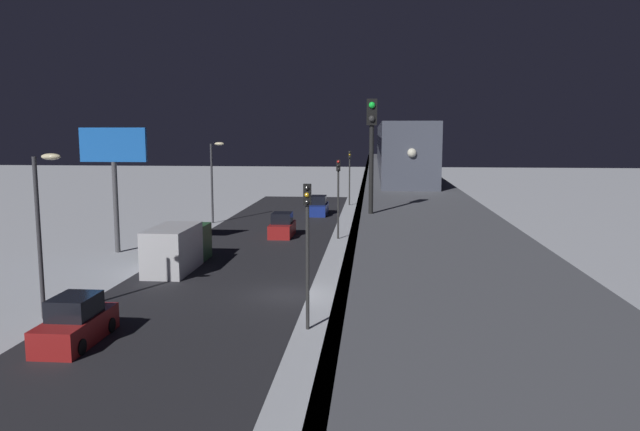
{
  "coord_description": "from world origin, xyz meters",
  "views": [
    {
      "loc": [
        -4.48,
        31.13,
        8.6
      ],
      "look_at": [
        -0.57,
        -13.31,
        2.45
      ],
      "focal_mm": 34.13,
      "sensor_mm": 36.0,
      "label": 1
    }
  ],
  "objects_px": {
    "traffic_light_far": "(350,170)",
    "sedan_blue": "(319,207)",
    "rail_signal": "(372,136)",
    "sedan_red_2": "(282,227)",
    "sedan_red": "(76,324)",
    "traffic_light_near": "(307,235)",
    "box_truck": "(178,247)",
    "subway_train": "(397,146)",
    "traffic_light_mid": "(338,187)",
    "commercial_billboard": "(114,157)"
  },
  "relations": [
    {
      "from": "rail_signal",
      "to": "sedan_red",
      "type": "distance_m",
      "value": 14.36
    },
    {
      "from": "box_truck",
      "to": "subway_train",
      "type": "bearing_deg",
      "value": -141.79
    },
    {
      "from": "sedan_red",
      "to": "commercial_billboard",
      "type": "bearing_deg",
      "value": -71.47
    },
    {
      "from": "sedan_red",
      "to": "traffic_light_near",
      "type": "height_order",
      "value": "traffic_light_near"
    },
    {
      "from": "subway_train",
      "to": "traffic_light_mid",
      "type": "height_order",
      "value": "subway_train"
    },
    {
      "from": "sedan_red_2",
      "to": "traffic_light_mid",
      "type": "xyz_separation_m",
      "value": [
        -4.7,
        0.8,
        3.4
      ]
    },
    {
      "from": "sedan_blue",
      "to": "commercial_billboard",
      "type": "distance_m",
      "value": 25.55
    },
    {
      "from": "subway_train",
      "to": "sedan_red_2",
      "type": "xyz_separation_m",
      "value": [
        9.34,
        -1.29,
        -6.71
      ]
    },
    {
      "from": "subway_train",
      "to": "sedan_blue",
      "type": "xyz_separation_m",
      "value": [
        7.54,
        -14.93,
        -6.71
      ]
    },
    {
      "from": "sedan_red_2",
      "to": "box_truck",
      "type": "relative_size",
      "value": 0.55
    },
    {
      "from": "sedan_blue",
      "to": "traffic_light_mid",
      "type": "xyz_separation_m",
      "value": [
        -2.9,
        14.44,
        3.4
      ]
    },
    {
      "from": "box_truck",
      "to": "traffic_light_mid",
      "type": "distance_m",
      "value": 15.27
    },
    {
      "from": "traffic_light_near",
      "to": "traffic_light_mid",
      "type": "bearing_deg",
      "value": -90.0
    },
    {
      "from": "traffic_light_far",
      "to": "commercial_billboard",
      "type": "relative_size",
      "value": 0.72
    },
    {
      "from": "sedan_red",
      "to": "traffic_light_near",
      "type": "distance_m",
      "value": 10.22
    },
    {
      "from": "rail_signal",
      "to": "box_truck",
      "type": "bearing_deg",
      "value": -51.83
    },
    {
      "from": "rail_signal",
      "to": "commercial_billboard",
      "type": "xyz_separation_m",
      "value": [
        18.22,
        -20.21,
        -1.63
      ]
    },
    {
      "from": "subway_train",
      "to": "traffic_light_far",
      "type": "xyz_separation_m",
      "value": [
        4.64,
        -23.4,
        -3.31
      ]
    },
    {
      "from": "rail_signal",
      "to": "sedan_red_2",
      "type": "height_order",
      "value": "rail_signal"
    },
    {
      "from": "subway_train",
      "to": "sedan_blue",
      "type": "distance_m",
      "value": 18.02
    },
    {
      "from": "rail_signal",
      "to": "sedan_red_2",
      "type": "relative_size",
      "value": 0.99
    },
    {
      "from": "traffic_light_far",
      "to": "commercial_billboard",
      "type": "height_order",
      "value": "commercial_billboard"
    },
    {
      "from": "box_truck",
      "to": "rail_signal",
      "type": "bearing_deg",
      "value": 128.17
    },
    {
      "from": "subway_train",
      "to": "commercial_billboard",
      "type": "height_order",
      "value": "subway_train"
    },
    {
      "from": "rail_signal",
      "to": "sedan_red_2",
      "type": "bearing_deg",
      "value": -75.13
    },
    {
      "from": "sedan_red",
      "to": "sedan_blue",
      "type": "bearing_deg",
      "value": -99.12
    },
    {
      "from": "sedan_red",
      "to": "sedan_blue",
      "type": "relative_size",
      "value": 0.91
    },
    {
      "from": "subway_train",
      "to": "rail_signal",
      "type": "bearing_deg",
      "value": 85.89
    },
    {
      "from": "rail_signal",
      "to": "traffic_light_near",
      "type": "relative_size",
      "value": 0.62
    },
    {
      "from": "traffic_light_near",
      "to": "sedan_red_2",
      "type": "bearing_deg",
      "value": -78.79
    },
    {
      "from": "rail_signal",
      "to": "traffic_light_far",
      "type": "relative_size",
      "value": 0.62
    },
    {
      "from": "traffic_light_far",
      "to": "sedan_blue",
      "type": "bearing_deg",
      "value": 71.11
    },
    {
      "from": "subway_train",
      "to": "traffic_light_mid",
      "type": "relative_size",
      "value": 5.76
    },
    {
      "from": "sedan_blue",
      "to": "traffic_light_far",
      "type": "height_order",
      "value": "traffic_light_far"
    },
    {
      "from": "subway_train",
      "to": "traffic_light_far",
      "type": "bearing_deg",
      "value": -78.79
    },
    {
      "from": "rail_signal",
      "to": "sedan_blue",
      "type": "xyz_separation_m",
      "value": [
        5.62,
        -41.6,
        -7.66
      ]
    },
    {
      "from": "traffic_light_near",
      "to": "commercial_billboard",
      "type": "height_order",
      "value": "commercial_billboard"
    },
    {
      "from": "sedan_red",
      "to": "traffic_light_near",
      "type": "xyz_separation_m",
      "value": [
        -9.3,
        -2.52,
        3.41
      ]
    },
    {
      "from": "sedan_red_2",
      "to": "sedan_blue",
      "type": "height_order",
      "value": "same"
    },
    {
      "from": "box_truck",
      "to": "traffic_light_mid",
      "type": "bearing_deg",
      "value": -129.29
    },
    {
      "from": "sedan_red",
      "to": "traffic_light_mid",
      "type": "xyz_separation_m",
      "value": [
        -9.3,
        -25.43,
        3.41
      ]
    },
    {
      "from": "sedan_red",
      "to": "sedan_red_2",
      "type": "xyz_separation_m",
      "value": [
        -4.6,
        -26.24,
        0.01
      ]
    },
    {
      "from": "rail_signal",
      "to": "box_truck",
      "type": "xyz_separation_m",
      "value": [
        12.22,
        -15.55,
        -7.11
      ]
    },
    {
      "from": "box_truck",
      "to": "commercial_billboard",
      "type": "height_order",
      "value": "commercial_billboard"
    },
    {
      "from": "traffic_light_near",
      "to": "traffic_light_far",
      "type": "distance_m",
      "value": 45.83
    },
    {
      "from": "subway_train",
      "to": "box_truck",
      "type": "height_order",
      "value": "subway_train"
    },
    {
      "from": "subway_train",
      "to": "sedan_blue",
      "type": "height_order",
      "value": "subway_train"
    },
    {
      "from": "commercial_billboard",
      "to": "sedan_blue",
      "type": "bearing_deg",
      "value": -120.5
    },
    {
      "from": "traffic_light_mid",
      "to": "traffic_light_far",
      "type": "bearing_deg",
      "value": -90.0
    },
    {
      "from": "commercial_billboard",
      "to": "rail_signal",
      "type": "bearing_deg",
      "value": 132.03
    }
  ]
}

